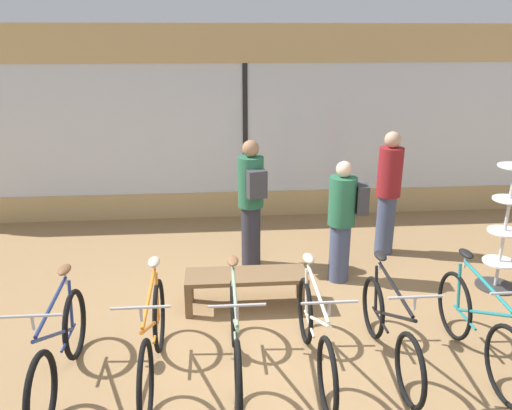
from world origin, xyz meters
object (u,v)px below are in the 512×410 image
(bicycle_center_right, at_px, (315,335))
(customer_by_window, at_px, (388,191))
(bicycle_far_left, at_px, (60,351))
(bicycle_center_left, at_px, (235,339))
(bicycle_far_right, at_px, (478,328))
(bicycle_left, at_px, (153,342))
(customer_near_rack, at_px, (251,200))
(display_bench, at_px, (246,280))
(bicycle_right, at_px, (389,330))
(accessory_rack, at_px, (504,237))
(customer_mid_floor, at_px, (343,218))

(bicycle_center_right, relative_size, customer_by_window, 0.97)
(bicycle_far_left, distance_m, customer_by_window, 4.70)
(bicycle_center_left, distance_m, bicycle_far_right, 2.30)
(bicycle_left, xyz_separation_m, customer_near_rack, (1.06, 2.36, 0.54))
(display_bench, bearing_deg, bicycle_left, -126.72)
(customer_near_rack, bearing_deg, bicycle_far_right, -50.07)
(bicycle_right, height_order, customer_near_rack, customer_near_rack)
(bicycle_far_right, xyz_separation_m, customer_near_rack, (-1.98, 2.37, 0.55))
(display_bench, relative_size, customer_by_window, 0.78)
(bicycle_left, xyz_separation_m, bicycle_center_right, (1.48, 0.01, -0.02))
(display_bench, height_order, customer_by_window, customer_by_window)
(bicycle_center_left, bearing_deg, accessory_rack, 23.21)
(bicycle_center_left, height_order, bicycle_far_right, bicycle_far_right)
(bicycle_left, distance_m, display_bench, 1.54)
(accessory_rack, distance_m, customer_mid_floor, 1.96)
(bicycle_left, distance_m, accessory_rack, 4.36)
(bicycle_center_left, height_order, customer_by_window, customer_by_window)
(customer_by_window, distance_m, customer_mid_floor, 1.17)
(bicycle_left, height_order, customer_by_window, customer_by_window)
(bicycle_left, bearing_deg, display_bench, 53.28)
(bicycle_far_left, height_order, bicycle_far_right, bicycle_far_right)
(bicycle_left, bearing_deg, bicycle_far_left, -177.35)
(bicycle_right, distance_m, customer_by_window, 2.75)
(bicycle_far_left, relative_size, bicycle_center_right, 0.98)
(bicycle_left, xyz_separation_m, accessory_rack, (4.10, 1.45, 0.28))
(bicycle_left, bearing_deg, bicycle_right, 1.38)
(bicycle_far_left, xyz_separation_m, accessory_rack, (4.91, 1.49, 0.31))
(bicycle_center_right, bearing_deg, display_bench, 114.67)
(bicycle_center_right, distance_m, customer_mid_floor, 1.99)
(bicycle_right, bearing_deg, customer_mid_floor, 91.18)
(bicycle_far_left, relative_size, bicycle_far_right, 0.99)
(customer_by_window, bearing_deg, customer_mid_floor, -136.39)
(bicycle_right, xyz_separation_m, customer_near_rack, (-1.15, 2.30, 0.58))
(bicycle_left, relative_size, bicycle_right, 1.05)
(display_bench, bearing_deg, customer_mid_floor, 24.77)
(bicycle_left, relative_size, customer_mid_floor, 1.12)
(bicycle_right, bearing_deg, customer_near_rack, 116.49)
(accessory_rack, bearing_deg, bicycle_center_right, -151.05)
(bicycle_left, height_order, accessory_rack, accessory_rack)
(bicycle_center_right, height_order, accessory_rack, accessory_rack)
(bicycle_center_left, bearing_deg, bicycle_center_right, -0.64)
(bicycle_far_left, bearing_deg, customer_by_window, 34.73)
(bicycle_left, xyz_separation_m, bicycle_center_left, (0.75, 0.02, -0.02))
(bicycle_far_left, height_order, bicycle_right, bicycle_far_left)
(accessory_rack, relative_size, customer_mid_floor, 1.06)
(accessory_rack, bearing_deg, bicycle_far_left, -163.09)
(customer_mid_floor, bearing_deg, bicycle_center_right, -110.96)
(bicycle_far_right, height_order, display_bench, bicycle_far_right)
(bicycle_right, height_order, bicycle_far_right, bicycle_far_right)
(display_bench, bearing_deg, bicycle_right, -42.49)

